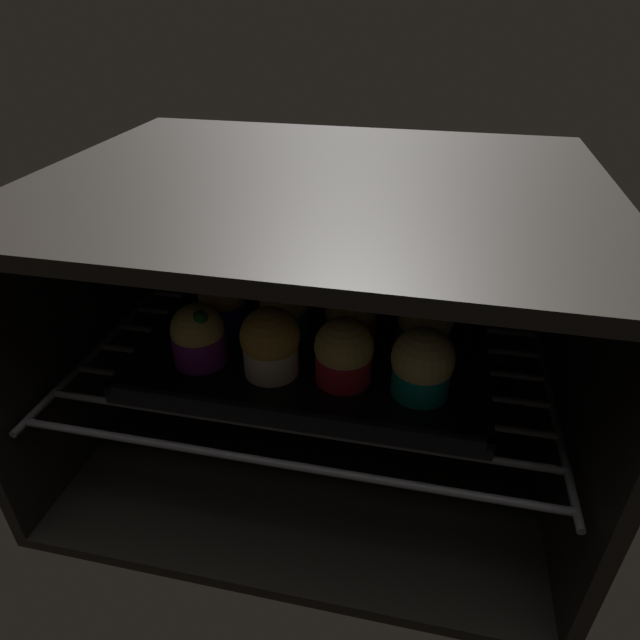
# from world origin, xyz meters

# --- Properties ---
(oven_cavity) EXTENTS (0.59, 0.47, 0.37)m
(oven_cavity) POSITION_xyz_m (0.00, 0.26, 0.17)
(oven_cavity) COLOR black
(oven_cavity) RESTS_ON ground
(oven_rack) EXTENTS (0.55, 0.42, 0.01)m
(oven_rack) POSITION_xyz_m (0.00, 0.22, 0.14)
(oven_rack) COLOR #4C494C
(oven_rack) RESTS_ON oven_cavity
(baking_tray) EXTENTS (0.40, 0.32, 0.02)m
(baking_tray) POSITION_xyz_m (0.00, 0.23, 0.15)
(baking_tray) COLOR black
(baking_tray) RESTS_ON oven_rack
(muffin_row0_col0) EXTENTS (0.06, 0.06, 0.07)m
(muffin_row0_col0) POSITION_xyz_m (-0.12, 0.15, 0.19)
(muffin_row0_col0) COLOR #7A238C
(muffin_row0_col0) RESTS_ON baking_tray
(muffin_row0_col1) EXTENTS (0.07, 0.07, 0.08)m
(muffin_row0_col1) POSITION_xyz_m (-0.04, 0.15, 0.19)
(muffin_row0_col1) COLOR silver
(muffin_row0_col1) RESTS_ON baking_tray
(muffin_row0_col2) EXTENTS (0.06, 0.06, 0.08)m
(muffin_row0_col2) POSITION_xyz_m (0.04, 0.15, 0.19)
(muffin_row0_col2) COLOR red
(muffin_row0_col2) RESTS_ON baking_tray
(muffin_row0_col3) EXTENTS (0.07, 0.07, 0.08)m
(muffin_row0_col3) POSITION_xyz_m (0.13, 0.15, 0.19)
(muffin_row0_col3) COLOR #0C8C84
(muffin_row0_col3) RESTS_ON baking_tray
(muffin_row1_col0) EXTENTS (0.06, 0.06, 0.08)m
(muffin_row1_col0) POSITION_xyz_m (-0.12, 0.23, 0.19)
(muffin_row1_col0) COLOR #1928B7
(muffin_row1_col0) RESTS_ON baking_tray
(muffin_row1_col1) EXTENTS (0.06, 0.06, 0.08)m
(muffin_row1_col1) POSITION_xyz_m (-0.04, 0.23, 0.19)
(muffin_row1_col1) COLOR #0C8C84
(muffin_row1_col1) RESTS_ON baking_tray
(muffin_row1_col2) EXTENTS (0.06, 0.06, 0.07)m
(muffin_row1_col2) POSITION_xyz_m (0.04, 0.23, 0.19)
(muffin_row1_col2) COLOR red
(muffin_row1_col2) RESTS_ON baking_tray
(muffin_row1_col3) EXTENTS (0.07, 0.07, 0.08)m
(muffin_row1_col3) POSITION_xyz_m (0.13, 0.23, 0.19)
(muffin_row1_col3) COLOR #0C8C84
(muffin_row1_col3) RESTS_ON baking_tray
(muffin_row2_col0) EXTENTS (0.06, 0.06, 0.08)m
(muffin_row2_col0) POSITION_xyz_m (-0.12, 0.31, 0.19)
(muffin_row2_col0) COLOR #1928B7
(muffin_row2_col0) RESTS_ON baking_tray
(muffin_row2_col1) EXTENTS (0.06, 0.06, 0.08)m
(muffin_row2_col1) POSITION_xyz_m (-0.04, 0.32, 0.19)
(muffin_row2_col1) COLOR #0C8C84
(muffin_row2_col1) RESTS_ON baking_tray
(muffin_row2_col2) EXTENTS (0.06, 0.06, 0.08)m
(muffin_row2_col2) POSITION_xyz_m (0.04, 0.31, 0.19)
(muffin_row2_col2) COLOR red
(muffin_row2_col2) RESTS_ON baking_tray
(muffin_row2_col3) EXTENTS (0.06, 0.06, 0.08)m
(muffin_row2_col3) POSITION_xyz_m (0.12, 0.31, 0.19)
(muffin_row2_col3) COLOR #1928B7
(muffin_row2_col3) RESTS_ON baking_tray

